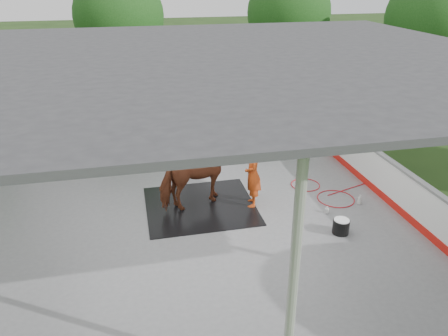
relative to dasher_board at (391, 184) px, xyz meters
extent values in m
plane|color=#1E3814|center=(-4.60, 0.00, -0.59)|extent=(100.00, 100.00, 0.00)
cube|color=slate|center=(-4.60, 0.00, -0.57)|extent=(12.00, 10.00, 0.05)
cylinder|color=beige|center=(-4.60, -4.70, 1.38)|extent=(0.14, 0.14, 3.85)
cylinder|color=beige|center=(-4.60, 4.70, 1.38)|extent=(0.14, 0.14, 3.85)
cylinder|color=beige|center=(1.10, 4.70, 1.38)|extent=(0.14, 0.14, 3.85)
cube|color=brown|center=(-4.60, -4.50, 3.26)|extent=(12.00, 0.10, 0.18)
cube|color=brown|center=(-4.60, -3.00, 3.26)|extent=(12.00, 0.10, 0.18)
cube|color=brown|center=(-4.60, -1.50, 3.26)|extent=(12.00, 0.10, 0.18)
cube|color=brown|center=(-4.60, 0.00, 3.26)|extent=(12.00, 0.10, 0.18)
cube|color=brown|center=(-4.60, 1.50, 3.26)|extent=(12.00, 0.10, 0.18)
cube|color=brown|center=(-4.60, 3.00, 3.26)|extent=(12.00, 0.10, 0.18)
cube|color=brown|center=(-4.60, 4.50, 3.26)|extent=(12.00, 0.10, 0.18)
cube|color=#38383A|center=(-4.60, 0.00, 3.46)|extent=(12.60, 10.60, 0.10)
cube|color=red|center=(0.00, 0.00, -0.44)|extent=(0.14, 8.00, 0.20)
cube|color=white|center=(0.00, 0.00, 0.06)|extent=(0.12, 8.00, 1.00)
cube|color=slate|center=(0.00, 0.00, 0.58)|extent=(0.16, 8.00, 0.06)
cylinder|color=#382314|center=(-6.60, 12.00, 0.51)|extent=(0.36, 0.36, 2.20)
sphere|color=#194714|center=(-6.60, 12.00, 3.21)|extent=(4.00, 4.00, 4.00)
cylinder|color=#382314|center=(1.40, 12.00, 0.51)|extent=(0.36, 0.36, 2.20)
sphere|color=#194714|center=(1.40, 12.00, 3.21)|extent=(4.00, 4.00, 4.00)
cylinder|color=#382314|center=(6.40, 8.00, 0.51)|extent=(0.36, 0.36, 2.20)
sphere|color=#194714|center=(6.40, 8.00, 3.21)|extent=(4.00, 4.00, 4.00)
cube|color=black|center=(-4.92, 0.88, -0.53)|extent=(2.80, 2.63, 0.02)
imported|color=brown|center=(-4.92, 0.88, 0.34)|extent=(2.24, 1.59, 1.73)
imported|color=#D14616|center=(-3.58, 0.65, 0.35)|extent=(0.56, 0.73, 1.79)
cylinder|color=black|center=(-1.93, -1.10, -0.37)|extent=(0.39, 0.39, 0.34)
cylinder|color=white|center=(-1.93, -1.10, -0.20)|extent=(0.36, 0.36, 0.03)
imported|color=silver|center=(-0.81, 0.06, -0.41)|extent=(0.11, 0.11, 0.27)
imported|color=#338CD8|center=(-1.84, -0.17, -0.45)|extent=(0.12, 0.12, 0.19)
torus|color=red|center=(-1.29, 0.45, -0.53)|extent=(1.00, 1.00, 0.02)
torus|color=red|center=(-1.77, 1.42, -0.53)|extent=(0.83, 0.83, 0.02)
cylinder|color=red|center=(-0.73, 0.90, -0.53)|extent=(1.38, 0.47, 0.02)
camera|label=1|loc=(-6.50, -9.00, 5.12)|focal=35.00mm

